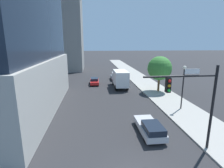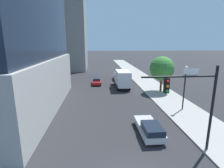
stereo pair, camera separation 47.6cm
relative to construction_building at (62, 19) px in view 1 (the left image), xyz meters
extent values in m
cube|color=#9E9B93|center=(20.12, -29.06, -15.40)|extent=(5.13, 120.00, 0.15)
cube|color=gray|center=(-0.03, 0.02, -1.38)|extent=(12.04, 12.49, 28.18)
cube|color=gold|center=(3.59, -3.73, 2.55)|extent=(0.90, 0.90, 36.06)
cylinder|color=black|center=(17.96, -46.05, -12.01)|extent=(0.20, 0.20, 6.63)
cylinder|color=black|center=(15.21, -46.05, -9.45)|extent=(5.49, 0.14, 0.14)
cube|color=black|center=(14.31, -46.05, -10.08)|extent=(0.32, 0.36, 1.05)
sphere|color=red|center=(14.31, -46.24, -9.74)|extent=(0.22, 0.22, 0.22)
sphere|color=orange|center=(14.31, -46.24, -10.08)|extent=(0.22, 0.22, 0.22)
sphere|color=green|center=(14.31, -46.24, -10.42)|extent=(0.22, 0.22, 0.22)
cube|color=white|center=(16.04, -46.05, -9.10)|extent=(1.10, 0.04, 0.36)
cylinder|color=black|center=(20.15, -37.61, -12.77)|extent=(0.16, 0.16, 5.11)
sphere|color=silver|center=(20.15, -37.61, -10.04)|extent=(0.44, 0.44, 0.44)
cylinder|color=brown|center=(20.39, -29.07, -14.09)|extent=(0.36, 0.36, 2.47)
sphere|color=#387F33|center=(20.39, -29.07, -11.31)|extent=(4.11, 4.11, 4.11)
cube|color=slate|center=(14.15, -17.96, -14.89)|extent=(1.86, 4.13, 0.63)
cube|color=#19212D|center=(14.15, -18.64, -14.29)|extent=(1.56, 2.05, 0.56)
cylinder|color=black|center=(13.34, -16.56, -15.15)|extent=(0.22, 0.64, 0.64)
cylinder|color=black|center=(14.97, -16.56, -15.15)|extent=(0.22, 0.64, 0.64)
cylinder|color=black|center=(13.34, -19.37, -15.15)|extent=(0.22, 0.64, 0.64)
cylinder|color=black|center=(14.97, -19.37, -15.15)|extent=(0.22, 0.64, 0.64)
cube|color=#B7B7BC|center=(14.15, -42.97, -14.93)|extent=(1.84, 4.72, 0.55)
cube|color=#19212D|center=(14.15, -44.08, -14.39)|extent=(1.54, 2.41, 0.53)
cylinder|color=black|center=(13.35, -41.36, -15.16)|extent=(0.22, 0.63, 0.63)
cylinder|color=black|center=(14.96, -41.36, -15.16)|extent=(0.22, 0.63, 0.63)
cylinder|color=black|center=(13.35, -44.57, -15.16)|extent=(0.22, 0.63, 0.63)
cylinder|color=black|center=(14.96, -44.57, -15.16)|extent=(0.22, 0.63, 0.63)
cube|color=red|center=(9.29, -21.99, -14.94)|extent=(1.74, 4.45, 0.55)
cube|color=#19212D|center=(9.29, -21.85, -14.41)|extent=(1.46, 2.26, 0.50)
cylinder|color=black|center=(8.52, -20.48, -15.17)|extent=(0.22, 0.61, 0.61)
cylinder|color=black|center=(10.06, -20.48, -15.17)|extent=(0.22, 0.61, 0.61)
cylinder|color=black|center=(8.52, -23.51, -15.17)|extent=(0.22, 0.61, 0.61)
cylinder|color=black|center=(10.06, -23.51, -15.17)|extent=(0.22, 0.61, 0.61)
cube|color=silver|center=(14.15, -22.59, -13.89)|extent=(2.35, 1.96, 1.87)
cube|color=white|center=(14.15, -26.16, -13.46)|extent=(2.35, 4.88, 2.73)
cylinder|color=black|center=(13.12, -22.59, -14.93)|extent=(0.30, 1.10, 1.10)
cylinder|color=black|center=(15.19, -22.59, -14.93)|extent=(0.30, 1.10, 1.10)
cylinder|color=black|center=(13.12, -27.38, -14.93)|extent=(0.30, 1.10, 1.10)
cylinder|color=black|center=(15.19, -27.38, -14.93)|extent=(0.30, 1.10, 1.10)
camera|label=1|loc=(8.99, -57.60, -7.18)|focal=27.93mm
camera|label=2|loc=(9.46, -57.65, -7.18)|focal=27.93mm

